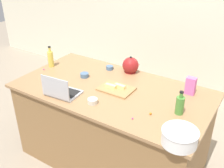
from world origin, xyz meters
TOP-DOWN VIEW (x-y plane):
  - ground_plane at (0.00, 0.00)m, footprint 12.00×12.00m
  - wall_back at (0.00, 1.84)m, footprint 8.00×0.10m
  - island_counter at (0.00, 0.00)m, footprint 1.92×1.03m
  - laptop at (-0.33, -0.37)m, footprint 0.33×0.25m
  - mixing_bowl_large at (0.84, -0.42)m, footprint 0.27×0.27m
  - bottle_oil at (-0.88, 0.07)m, footprint 0.06×0.06m
  - bottle_olive at (0.71, -0.06)m, footprint 0.07×0.07m
  - kettle at (-0.03, 0.43)m, footprint 0.21×0.18m
  - cutting_board at (0.05, -0.00)m, footprint 0.33×0.23m
  - butter_stick_left at (-0.00, -0.02)m, footprint 0.11×0.04m
  - butter_stick_right at (0.08, 0.02)m, footprint 0.11×0.04m
  - ramekin_small at (-0.38, 0.06)m, footprint 0.09×0.09m
  - ramekin_medium at (-0.00, -0.32)m, footprint 0.09×0.09m
  - ramekin_wide at (-0.26, 0.36)m, footprint 0.08×0.08m
  - candy_bag at (0.68, 0.31)m, footprint 0.09×0.06m
  - candy_0 at (0.42, -0.34)m, footprint 0.01×0.01m
  - candy_1 at (-0.79, -0.15)m, footprint 0.01×0.01m
  - candy_2 at (0.51, -0.21)m, footprint 0.02×0.02m
  - candy_3 at (-0.73, -0.19)m, footprint 0.02×0.02m
  - candy_4 at (-0.88, -0.05)m, footprint 0.01×0.01m

SIDE VIEW (x-z plane):
  - ground_plane at x=0.00m, z-range 0.00..0.00m
  - island_counter at x=0.00m, z-range 0.00..0.90m
  - candy_0 at x=0.42m, z-range 0.90..0.91m
  - candy_1 at x=-0.79m, z-range 0.90..0.91m
  - candy_4 at x=-0.88m, z-range 0.90..0.91m
  - candy_3 at x=-0.73m, z-range 0.90..0.92m
  - cutting_board at x=0.05m, z-range 0.90..0.92m
  - candy_2 at x=0.51m, z-range 0.90..0.92m
  - ramekin_wide at x=-0.26m, z-range 0.90..0.94m
  - ramekin_medium at x=0.00m, z-range 0.90..0.94m
  - ramekin_small at x=-0.38m, z-range 0.90..0.95m
  - butter_stick_left at x=0.00m, z-range 0.92..0.95m
  - butter_stick_right at x=0.08m, z-range 0.92..0.95m
  - laptop at x=-0.33m, z-range 0.84..1.06m
  - mixing_bowl_large at x=0.84m, z-range 0.90..1.02m
  - kettle at x=-0.03m, z-range 0.88..1.08m
  - bottle_olive at x=0.71m, z-range 0.88..1.09m
  - candy_bag at x=0.68m, z-range 0.90..1.07m
  - bottle_oil at x=-0.88m, z-range 0.88..1.12m
  - wall_back at x=0.00m, z-range 0.00..2.60m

